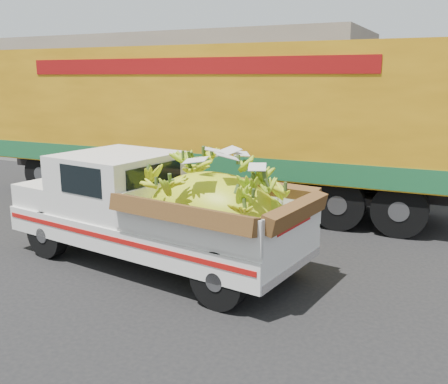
% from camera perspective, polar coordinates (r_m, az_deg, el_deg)
% --- Properties ---
extents(ground, '(100.00, 100.00, 0.00)m').
position_cam_1_polar(ground, '(8.69, -11.59, -8.28)').
color(ground, black).
rests_on(ground, ground).
extents(curb, '(60.00, 0.25, 0.15)m').
position_cam_1_polar(curb, '(14.64, 5.31, 0.98)').
color(curb, gray).
rests_on(curb, ground).
extents(sidewalk, '(60.00, 4.00, 0.14)m').
position_cam_1_polar(sidewalk, '(16.58, 7.89, 2.32)').
color(sidewalk, gray).
rests_on(sidewalk, ground).
extents(building_left, '(18.00, 6.00, 5.00)m').
position_cam_1_polar(building_left, '(25.07, -5.45, 11.58)').
color(building_left, gray).
rests_on(building_left, ground).
extents(pickup_truck, '(5.43, 2.58, 1.83)m').
position_cam_1_polar(pickup_truck, '(8.18, -5.94, -2.18)').
color(pickup_truck, black).
rests_on(pickup_truck, ground).
extents(semi_trailer, '(12.02, 2.84, 3.80)m').
position_cam_1_polar(semi_trailer, '(12.41, -1.70, 8.42)').
color(semi_trailer, black).
rests_on(semi_trailer, ground).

